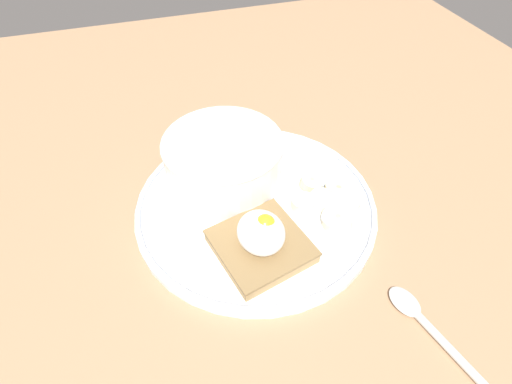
{
  "coord_description": "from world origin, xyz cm",
  "views": [
    {
      "loc": [
        -30.61,
        9.71,
        38.01
      ],
      "look_at": [
        0.0,
        0.0,
        5.0
      ],
      "focal_mm": 28.0,
      "sensor_mm": 36.0,
      "label": 1
    }
  ],
  "objects_px": {
    "banana_slice_outer": "(346,204)",
    "spoon": "(425,323)",
    "banana_slice_inner": "(337,220)",
    "toast_slice": "(261,246)",
    "banana_slice_left": "(322,200)",
    "banana_slice_right": "(312,182)",
    "oatmeal_bowl": "(224,161)",
    "banana_slice_front": "(303,203)",
    "banana_slice_back": "(338,190)",
    "poached_egg": "(261,231)"
  },
  "relations": [
    {
      "from": "banana_slice_right",
      "to": "spoon",
      "type": "distance_m",
      "value": 0.2
    },
    {
      "from": "banana_slice_inner",
      "to": "banana_slice_outer",
      "type": "height_order",
      "value": "banana_slice_outer"
    },
    {
      "from": "oatmeal_bowl",
      "to": "poached_egg",
      "type": "distance_m",
      "value": 0.12
    },
    {
      "from": "poached_egg",
      "to": "banana_slice_back",
      "type": "bearing_deg",
      "value": -65.52
    },
    {
      "from": "banana_slice_inner",
      "to": "spoon",
      "type": "xyz_separation_m",
      "value": [
        -0.13,
        -0.03,
        -0.01
      ]
    },
    {
      "from": "banana_slice_back",
      "to": "banana_slice_front",
      "type": "bearing_deg",
      "value": 99.08
    },
    {
      "from": "banana_slice_left",
      "to": "banana_slice_inner",
      "type": "xyz_separation_m",
      "value": [
        -0.03,
        -0.0,
        0.0
      ]
    },
    {
      "from": "banana_slice_back",
      "to": "spoon",
      "type": "height_order",
      "value": "banana_slice_back"
    },
    {
      "from": "banana_slice_back",
      "to": "banana_slice_outer",
      "type": "bearing_deg",
      "value": 173.5
    },
    {
      "from": "toast_slice",
      "to": "banana_slice_outer",
      "type": "xyz_separation_m",
      "value": [
        0.03,
        -0.11,
        -0.0
      ]
    },
    {
      "from": "poached_egg",
      "to": "banana_slice_back",
      "type": "height_order",
      "value": "poached_egg"
    },
    {
      "from": "spoon",
      "to": "poached_egg",
      "type": "bearing_deg",
      "value": 45.04
    },
    {
      "from": "poached_egg",
      "to": "banana_slice_inner",
      "type": "distance_m",
      "value": 0.1
    },
    {
      "from": "oatmeal_bowl",
      "to": "spoon",
      "type": "relative_size",
      "value": 1.19
    },
    {
      "from": "banana_slice_back",
      "to": "banana_slice_inner",
      "type": "distance_m",
      "value": 0.05
    },
    {
      "from": "banana_slice_outer",
      "to": "toast_slice",
      "type": "bearing_deg",
      "value": 103.45
    },
    {
      "from": "oatmeal_bowl",
      "to": "spoon",
      "type": "bearing_deg",
      "value": -150.84
    },
    {
      "from": "toast_slice",
      "to": "banana_slice_left",
      "type": "xyz_separation_m",
      "value": [
        0.04,
        -0.09,
        -0.0
      ]
    },
    {
      "from": "banana_slice_right",
      "to": "banana_slice_outer",
      "type": "distance_m",
      "value": 0.05
    },
    {
      "from": "oatmeal_bowl",
      "to": "banana_slice_back",
      "type": "distance_m",
      "value": 0.14
    },
    {
      "from": "poached_egg",
      "to": "banana_slice_inner",
      "type": "height_order",
      "value": "poached_egg"
    },
    {
      "from": "banana_slice_inner",
      "to": "oatmeal_bowl",
      "type": "bearing_deg",
      "value": 43.65
    },
    {
      "from": "banana_slice_outer",
      "to": "spoon",
      "type": "height_order",
      "value": "banana_slice_outer"
    },
    {
      "from": "poached_egg",
      "to": "spoon",
      "type": "distance_m",
      "value": 0.18
    },
    {
      "from": "poached_egg",
      "to": "banana_slice_front",
      "type": "bearing_deg",
      "value": -56.08
    },
    {
      "from": "oatmeal_bowl",
      "to": "banana_slice_front",
      "type": "height_order",
      "value": "oatmeal_bowl"
    },
    {
      "from": "poached_egg",
      "to": "banana_slice_inner",
      "type": "bearing_deg",
      "value": -85.05
    },
    {
      "from": "banana_slice_left",
      "to": "banana_slice_inner",
      "type": "height_order",
      "value": "banana_slice_inner"
    },
    {
      "from": "banana_slice_front",
      "to": "banana_slice_back",
      "type": "height_order",
      "value": "banana_slice_back"
    },
    {
      "from": "oatmeal_bowl",
      "to": "banana_slice_front",
      "type": "xyz_separation_m",
      "value": [
        -0.07,
        -0.08,
        -0.03
      ]
    },
    {
      "from": "banana_slice_back",
      "to": "spoon",
      "type": "xyz_separation_m",
      "value": [
        -0.18,
        -0.01,
        -0.01
      ]
    },
    {
      "from": "oatmeal_bowl",
      "to": "spoon",
      "type": "distance_m",
      "value": 0.28
    },
    {
      "from": "poached_egg",
      "to": "banana_slice_inner",
      "type": "relative_size",
      "value": 1.12
    },
    {
      "from": "banana_slice_front",
      "to": "banana_slice_inner",
      "type": "distance_m",
      "value": 0.04
    },
    {
      "from": "toast_slice",
      "to": "banana_slice_front",
      "type": "height_order",
      "value": "toast_slice"
    },
    {
      "from": "oatmeal_bowl",
      "to": "toast_slice",
      "type": "height_order",
      "value": "oatmeal_bowl"
    },
    {
      "from": "banana_slice_front",
      "to": "banana_slice_inner",
      "type": "relative_size",
      "value": 0.8
    },
    {
      "from": "poached_egg",
      "to": "banana_slice_back",
      "type": "relative_size",
      "value": 1.21
    },
    {
      "from": "banana_slice_left",
      "to": "banana_slice_inner",
      "type": "distance_m",
      "value": 0.03
    },
    {
      "from": "banana_slice_left",
      "to": "oatmeal_bowl",
      "type": "bearing_deg",
      "value": 53.88
    },
    {
      "from": "oatmeal_bowl",
      "to": "toast_slice",
      "type": "relative_size",
      "value": 1.3
    },
    {
      "from": "poached_egg",
      "to": "banana_slice_outer",
      "type": "relative_size",
      "value": 1.32
    },
    {
      "from": "banana_slice_right",
      "to": "spoon",
      "type": "xyz_separation_m",
      "value": [
        -0.2,
        -0.03,
        -0.01
      ]
    },
    {
      "from": "spoon",
      "to": "banana_slice_front",
      "type": "bearing_deg",
      "value": 18.71
    },
    {
      "from": "toast_slice",
      "to": "banana_slice_outer",
      "type": "bearing_deg",
      "value": -76.55
    },
    {
      "from": "banana_slice_right",
      "to": "banana_slice_outer",
      "type": "relative_size",
      "value": 0.98
    },
    {
      "from": "banana_slice_outer",
      "to": "banana_slice_inner",
      "type": "bearing_deg",
      "value": 133.58
    },
    {
      "from": "banana_slice_back",
      "to": "banana_slice_inner",
      "type": "xyz_separation_m",
      "value": [
        -0.04,
        0.02,
        0.0
      ]
    },
    {
      "from": "banana_slice_outer",
      "to": "spoon",
      "type": "xyz_separation_m",
      "value": [
        -0.15,
        -0.01,
        -0.01
      ]
    },
    {
      "from": "poached_egg",
      "to": "banana_slice_outer",
      "type": "xyz_separation_m",
      "value": [
        0.03,
        -0.11,
        -0.02
      ]
    }
  ]
}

